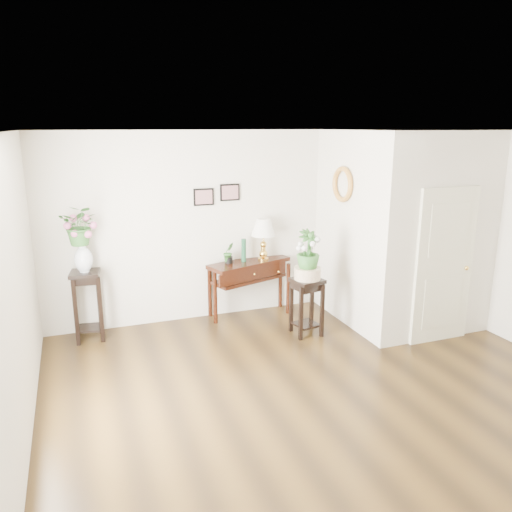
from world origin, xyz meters
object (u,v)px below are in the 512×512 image
console_table (249,288)px  table_lamp (263,237)px  plant_stand_a (88,306)px  plant_stand_b (307,307)px

console_table → table_lamp: bearing=-18.4°
console_table → plant_stand_a: plant_stand_a is taller
console_table → plant_stand_a: size_ratio=1.34×
table_lamp → plant_stand_a: table_lamp is taller
plant_stand_a → plant_stand_b: bearing=-17.0°
console_table → plant_stand_b: size_ratio=1.60×
table_lamp → plant_stand_b: (0.27, -0.98, -0.81)m
plant_stand_a → plant_stand_b: (2.87, -0.88, -0.08)m
plant_stand_b → plant_stand_a: bearing=163.0°
console_table → plant_stand_a: bearing=164.2°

